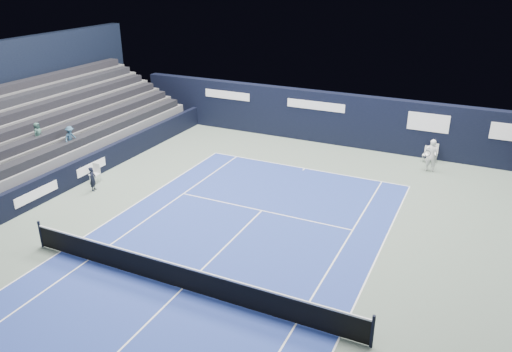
{
  "coord_description": "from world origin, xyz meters",
  "views": [
    {
      "loc": [
        8.24,
        -11.53,
        10.11
      ],
      "look_at": [
        -0.61,
        7.09,
        1.3
      ],
      "focal_mm": 35.0,
      "sensor_mm": 36.0,
      "label": 1
    }
  ],
  "objects_px": {
    "folding_chair_back_b": "(427,153)",
    "line_judge_chair": "(96,172)",
    "folding_chair_back_a": "(434,150)",
    "tennis_net": "(181,276)",
    "tennis_player": "(431,155)"
  },
  "relations": [
    {
      "from": "folding_chair_back_b",
      "to": "line_judge_chair",
      "type": "height_order",
      "value": "line_judge_chair"
    },
    {
      "from": "folding_chair_back_a",
      "to": "tennis_net",
      "type": "bearing_deg",
      "value": -112.11
    },
    {
      "from": "folding_chair_back_b",
      "to": "line_judge_chair",
      "type": "distance_m",
      "value": 17.67
    },
    {
      "from": "tennis_player",
      "to": "line_judge_chair",
      "type": "bearing_deg",
      "value": -149.8
    },
    {
      "from": "line_judge_chair",
      "to": "tennis_net",
      "type": "bearing_deg",
      "value": -35.46
    },
    {
      "from": "folding_chair_back_a",
      "to": "line_judge_chair",
      "type": "relative_size",
      "value": 1.06
    },
    {
      "from": "tennis_net",
      "to": "tennis_player",
      "type": "distance_m",
      "value": 15.62
    },
    {
      "from": "line_judge_chair",
      "to": "tennis_net",
      "type": "distance_m",
      "value": 10.53
    },
    {
      "from": "folding_chair_back_b",
      "to": "tennis_player",
      "type": "relative_size",
      "value": 0.49
    },
    {
      "from": "tennis_net",
      "to": "tennis_player",
      "type": "xyz_separation_m",
      "value": [
        6.06,
        14.39,
        0.37
      ]
    },
    {
      "from": "folding_chair_back_a",
      "to": "line_judge_chair",
      "type": "xyz_separation_m",
      "value": [
        -14.85,
        -10.21,
        -0.13
      ]
    },
    {
      "from": "tennis_net",
      "to": "tennis_player",
      "type": "bearing_deg",
      "value": 67.17
    },
    {
      "from": "folding_chair_back_a",
      "to": "tennis_player",
      "type": "height_order",
      "value": "tennis_player"
    },
    {
      "from": "folding_chair_back_b",
      "to": "tennis_player",
      "type": "distance_m",
      "value": 1.46
    },
    {
      "from": "tennis_net",
      "to": "folding_chair_back_a",
      "type": "bearing_deg",
      "value": 69.31
    }
  ]
}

